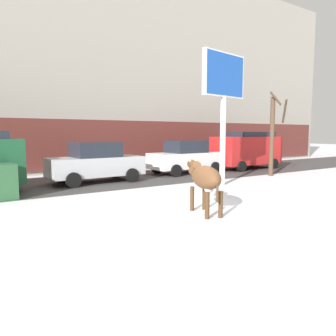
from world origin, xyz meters
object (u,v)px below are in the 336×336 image
object	(u,v)px
car_silver_sedan	(96,163)
car_red_van	(247,149)
pedestrian_by_cars	(90,158)
bare_tree_left_lot	(273,134)
cow_brown	(205,178)
car_white_sedan	(186,157)
billboard	(224,83)

from	to	relation	value
car_silver_sedan	car_red_van	xyz separation A→B (m)	(10.05, 0.25, 0.33)
pedestrian_by_cars	bare_tree_left_lot	size ratio (longest dim) A/B	0.40
car_red_van	cow_brown	bearing A→B (deg)	-142.32
car_red_van	bare_tree_left_lot	xyz separation A→B (m)	(-1.49, -3.15, 0.97)
car_silver_sedan	car_red_van	bearing A→B (deg)	1.43
car_white_sedan	pedestrian_by_cars	world-z (taller)	car_white_sedan
cow_brown	car_red_van	xyz separation A→B (m)	(9.66, 7.46, 0.25)
car_silver_sedan	car_white_sedan	world-z (taller)	same
car_silver_sedan	bare_tree_left_lot	xyz separation A→B (m)	(8.55, -2.90, 1.30)
car_red_van	bare_tree_left_lot	size ratio (longest dim) A/B	1.07
cow_brown	car_white_sedan	bearing A→B (deg)	56.63
car_silver_sedan	pedestrian_by_cars	world-z (taller)	car_silver_sedan
billboard	car_white_sedan	distance (m)	5.56
car_white_sedan	bare_tree_left_lot	bearing A→B (deg)	-47.20
billboard	car_silver_sedan	size ratio (longest dim) A/B	1.31
car_white_sedan	bare_tree_left_lot	distance (m)	4.76
car_silver_sedan	bare_tree_left_lot	world-z (taller)	bare_tree_left_lot
billboard	car_red_van	world-z (taller)	billboard
car_silver_sedan	car_red_van	distance (m)	10.05
car_white_sedan	bare_tree_left_lot	xyz separation A→B (m)	(3.11, -3.36, 1.30)
car_red_van	car_silver_sedan	bearing A→B (deg)	-178.57
cow_brown	car_silver_sedan	xyz separation A→B (m)	(-0.39, 7.21, -0.09)
cow_brown	pedestrian_by_cars	bearing A→B (deg)	87.16
billboard	car_white_sedan	world-z (taller)	billboard
billboard	car_red_van	distance (m)	7.69
cow_brown	car_silver_sedan	distance (m)	7.22
cow_brown	pedestrian_by_cars	distance (m)	10.44
cow_brown	billboard	distance (m)	6.14
car_red_van	bare_tree_left_lot	bearing A→B (deg)	-115.36
bare_tree_left_lot	car_white_sedan	bearing A→B (deg)	132.80
cow_brown	billboard	bearing A→B (deg)	41.70
car_red_van	pedestrian_by_cars	bearing A→B (deg)	162.01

